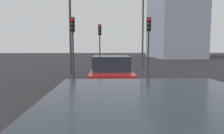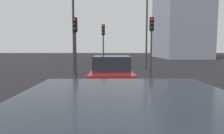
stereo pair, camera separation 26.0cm
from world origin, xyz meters
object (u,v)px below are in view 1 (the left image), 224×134
traffic_light_near_right (149,34)px  street_lamp_far (143,22)px  car_red_lead (111,74)px  street_lamp_kerbside (70,5)px  traffic_light_near_left (73,35)px  traffic_light_far_left (100,37)px

traffic_light_near_right → street_lamp_far: bearing=178.6°
car_red_lead → street_lamp_kerbside: street_lamp_kerbside is taller
traffic_light_near_left → traffic_light_near_right: bearing=98.6°
traffic_light_near_right → traffic_light_near_left: bearing=-76.5°
car_red_lead → traffic_light_near_right: traffic_light_near_right is taller
car_red_lead → traffic_light_far_left: bearing=4.9°
traffic_light_near_right → street_lamp_kerbside: size_ratio=0.46×
traffic_light_near_right → street_lamp_far: (5.07, -0.64, 1.50)m
traffic_light_near_right → street_lamp_far: street_lamp_far is taller
car_red_lead → traffic_light_near_right: (4.45, -2.75, 2.11)m
street_lamp_kerbside → traffic_light_near_right: bearing=-103.2°
traffic_light_far_left → street_lamp_kerbside: (-2.61, 2.10, 2.15)m
traffic_light_near_right → traffic_light_far_left: bearing=-133.5°
traffic_light_near_left → street_lamp_far: bearing=136.4°
traffic_light_near_left → traffic_light_far_left: 4.85m
traffic_light_near_left → traffic_light_near_right: size_ratio=0.97×
traffic_light_near_right → traffic_light_far_left: size_ratio=1.01×
traffic_light_far_left → traffic_light_near_right: bearing=37.3°
car_red_lead → traffic_light_near_left: bearing=31.7°
traffic_light_near_left → street_lamp_kerbside: (1.95, 0.44, 2.22)m
street_lamp_kerbside → street_lamp_far: (3.79, -6.08, -0.63)m
traffic_light_near_left → street_lamp_kerbside: street_lamp_kerbside is taller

